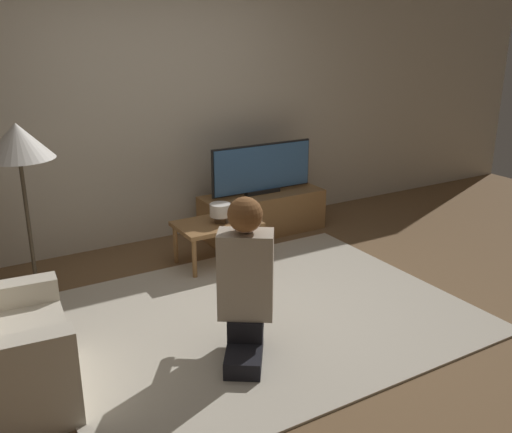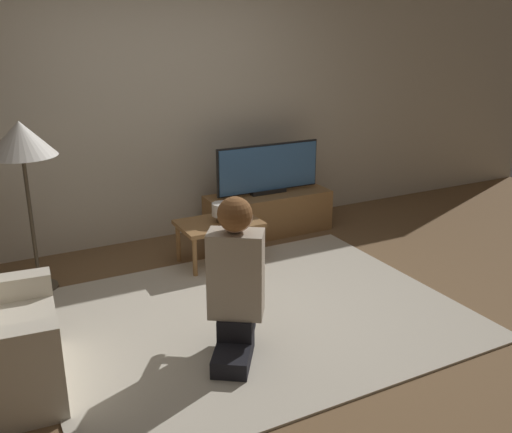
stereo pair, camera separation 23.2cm
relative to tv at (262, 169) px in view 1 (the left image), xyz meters
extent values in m
plane|color=brown|center=(-0.95, -1.51, -0.66)|extent=(10.00, 10.00, 0.00)
cube|color=beige|center=(-0.95, 0.42, 0.64)|extent=(10.00, 0.06, 2.60)
cube|color=beige|center=(-0.95, -1.51, -0.66)|extent=(2.90, 2.25, 0.02)
cube|color=olive|center=(0.00, 0.00, -0.46)|extent=(1.25, 0.46, 0.41)
cube|color=black|center=(0.00, 0.00, -0.23)|extent=(0.38, 0.08, 0.04)
cube|color=black|center=(0.00, 0.00, 0.01)|extent=(1.10, 0.03, 0.47)
cube|color=#38669E|center=(0.00, 0.00, 0.01)|extent=(1.07, 0.04, 0.44)
cube|color=olive|center=(-0.76, -0.48, -0.30)|extent=(0.70, 0.47, 0.04)
cylinder|color=olive|center=(-1.07, -0.68, -0.49)|extent=(0.04, 0.04, 0.35)
cylinder|color=olive|center=(-0.44, -0.68, -0.49)|extent=(0.04, 0.04, 0.35)
cylinder|color=olive|center=(-1.07, -0.29, -0.49)|extent=(0.04, 0.04, 0.35)
cylinder|color=olive|center=(-0.44, -0.29, -0.49)|extent=(0.04, 0.04, 0.35)
cylinder|color=#4C4233|center=(-2.25, -0.32, -0.65)|extent=(0.28, 0.28, 0.03)
cylinder|color=#4C4233|center=(-2.25, -0.32, 0.01)|extent=(0.03, 0.03, 1.28)
cone|color=silver|center=(-2.25, -0.32, 0.55)|extent=(0.51, 0.51, 0.26)
cube|color=beige|center=(-2.66, -1.62, -0.46)|extent=(0.78, 0.90, 0.42)
cube|color=beige|center=(-2.69, -1.97, -0.39)|extent=(0.72, 0.20, 0.56)
cube|color=beige|center=(-2.62, -1.27, -0.39)|extent=(0.72, 0.20, 0.56)
cube|color=black|center=(-1.34, -1.99, -0.59)|extent=(0.41, 0.46, 0.11)
cube|color=black|center=(-1.26, -1.86, -0.47)|extent=(0.32, 0.32, 0.14)
cube|color=tan|center=(-1.26, -1.86, -0.12)|extent=(0.39, 0.36, 0.56)
sphere|color=#DBAD8E|center=(-1.26, -1.86, 0.26)|extent=(0.21, 0.21, 0.21)
sphere|color=brown|center=(-1.27, -1.88, 0.28)|extent=(0.21, 0.21, 0.21)
cube|color=black|center=(-1.05, -1.56, -0.09)|extent=(0.13, 0.11, 0.04)
cylinder|color=tan|center=(-1.03, -1.71, -0.09)|extent=(0.23, 0.29, 0.07)
cylinder|color=tan|center=(-1.20, -1.60, -0.09)|extent=(0.23, 0.29, 0.07)
cylinder|color=#4C3823|center=(-0.73, -0.50, -0.25)|extent=(0.10, 0.10, 0.06)
cylinder|color=silver|center=(-0.73, -0.50, -0.17)|extent=(0.18, 0.18, 0.11)
camera|label=1|loc=(-2.85, -4.66, 1.34)|focal=40.00mm
camera|label=2|loc=(-2.65, -4.77, 1.34)|focal=40.00mm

